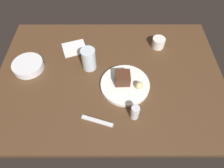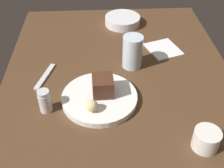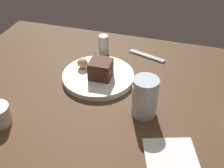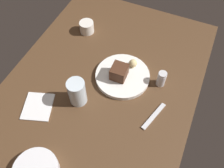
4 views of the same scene
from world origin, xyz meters
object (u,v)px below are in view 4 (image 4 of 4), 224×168
(bread_roll, at_px, (133,63))
(dessert_spoon, at_px, (154,116))
(dessert_plate, at_px, (123,76))
(water_glass, at_px, (77,92))
(folded_napkin, at_px, (38,106))
(salt_shaker, at_px, (161,79))
(coffee_cup, at_px, (87,27))
(chocolate_cake_slice, at_px, (119,72))

(bread_roll, height_order, dessert_spoon, bread_roll)
(dessert_plate, xyz_separation_m, bread_roll, (-0.07, 0.02, 0.03))
(dessert_plate, xyz_separation_m, water_glass, (0.19, -0.13, 0.05))
(dessert_plate, distance_m, folded_napkin, 0.40)
(salt_shaker, bearing_deg, dessert_plate, -78.19)
(coffee_cup, bearing_deg, salt_shaker, 69.65)
(salt_shaker, bearing_deg, bread_roll, -101.94)
(bread_roll, bearing_deg, dessert_plate, -19.64)
(salt_shaker, xyz_separation_m, coffee_cup, (-0.17, -0.46, -0.01))
(salt_shaker, xyz_separation_m, water_glass, (0.22, -0.30, 0.02))
(dessert_plate, xyz_separation_m, folded_napkin, (0.29, -0.27, -0.01))
(salt_shaker, relative_size, dessert_spoon, 0.52)
(bread_roll, xyz_separation_m, coffee_cup, (-0.14, -0.31, -0.01))
(salt_shaker, height_order, dessert_spoon, salt_shaker)
(chocolate_cake_slice, xyz_separation_m, water_glass, (0.17, -0.12, 0.01))
(bread_roll, xyz_separation_m, water_glass, (0.25, -0.15, 0.02))
(folded_napkin, bearing_deg, salt_shaker, 126.33)
(dessert_plate, xyz_separation_m, dessert_spoon, (0.13, 0.20, -0.01))
(coffee_cup, distance_m, dessert_spoon, 0.59)
(chocolate_cake_slice, height_order, dessert_spoon, chocolate_cake_slice)
(bread_roll, bearing_deg, dessert_spoon, 40.60)
(water_glass, xyz_separation_m, coffee_cup, (-0.39, -0.16, -0.03))
(dessert_plate, relative_size, dessert_spoon, 1.66)
(bread_roll, height_order, coffee_cup, same)
(chocolate_cake_slice, xyz_separation_m, folded_napkin, (0.27, -0.26, -0.05))
(dessert_plate, height_order, water_glass, water_glass)
(chocolate_cake_slice, distance_m, folded_napkin, 0.38)
(salt_shaker, distance_m, water_glass, 0.37)
(dessert_plate, xyz_separation_m, coffee_cup, (-0.21, -0.29, 0.02))
(bread_roll, distance_m, coffee_cup, 0.34)
(chocolate_cake_slice, distance_m, water_glass, 0.21)
(water_glass, bearing_deg, folded_napkin, -54.82)
(salt_shaker, distance_m, folded_napkin, 0.55)
(dessert_plate, bearing_deg, folded_napkin, -43.16)
(bread_roll, relative_size, salt_shaker, 0.49)
(coffee_cup, relative_size, folded_napkin, 0.56)
(salt_shaker, xyz_separation_m, folded_napkin, (0.32, -0.44, -0.04))
(bread_roll, distance_m, water_glass, 0.30)
(chocolate_cake_slice, distance_m, coffee_cup, 0.35)
(dessert_spoon, bearing_deg, salt_shaker, 25.82)
(dessert_plate, distance_m, chocolate_cake_slice, 0.04)
(salt_shaker, bearing_deg, dessert_spoon, 8.51)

